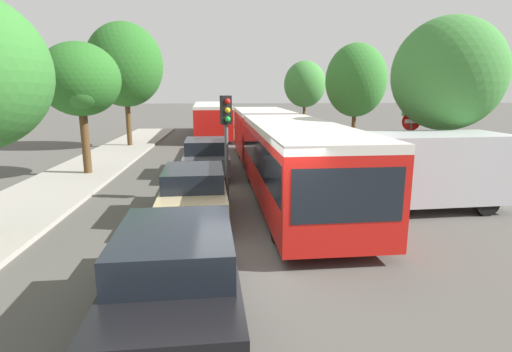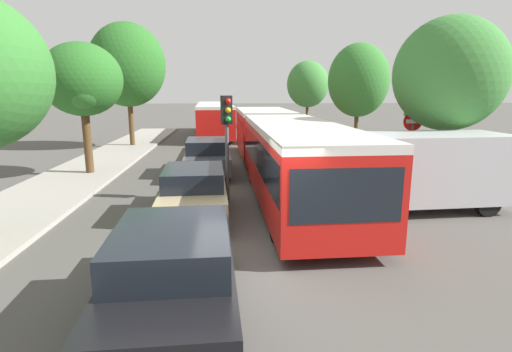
{
  "view_description": "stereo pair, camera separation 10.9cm",
  "coord_description": "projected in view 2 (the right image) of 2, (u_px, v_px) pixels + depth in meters",
  "views": [
    {
      "loc": [
        -0.64,
        -7.73,
        3.58
      ],
      "look_at": [
        0.2,
        3.22,
        1.2
      ],
      "focal_mm": 28.0,
      "sensor_mm": 36.0,
      "label": 1
    },
    {
      "loc": [
        -0.53,
        -7.74,
        3.58
      ],
      "look_at": [
        0.2,
        3.22,
        1.2
      ],
      "focal_mm": 28.0,
      "sensor_mm": 36.0,
      "label": 2
    }
  ],
  "objects": [
    {
      "name": "tree_left_mid",
      "position": [
        82.0,
        82.0,
        16.1
      ],
      "size": [
        3.22,
        3.22,
        5.46
      ],
      "color": "#51381E",
      "rests_on": "ground"
    },
    {
      "name": "tree_right_far",
      "position": [
        308.0,
        84.0,
        38.0
      ],
      "size": [
        3.96,
        3.96,
        6.27
      ],
      "color": "#51381E",
      "rests_on": "ground"
    },
    {
      "name": "no_entry_sign",
      "position": [
        412.0,
        138.0,
        14.43
      ],
      "size": [
        0.7,
        0.08,
        2.82
      ],
      "rotation": [
        0.0,
        0.0,
        -1.57
      ],
      "color": "#56595E",
      "rests_on": "ground"
    },
    {
      "name": "tree_right_mid",
      "position": [
        359.0,
        80.0,
        25.98
      ],
      "size": [
        3.95,
        3.95,
        6.54
      ],
      "color": "#51381E",
      "rests_on": "ground"
    },
    {
      "name": "articulated_bus",
      "position": [
        279.0,
        143.0,
        16.03
      ],
      "size": [
        3.12,
        17.24,
        2.55
      ],
      "rotation": [
        0.0,
        0.0,
        -1.54
      ],
      "color": "red",
      "rests_on": "ground"
    },
    {
      "name": "ground_plane",
      "position": [
        257.0,
        265.0,
        8.34
      ],
      "size": [
        200.0,
        200.0,
        0.0
      ],
      "primitive_type": "plane",
      "color": "#4F4C47"
    },
    {
      "name": "kerb_strip_left",
      "position": [
        101.0,
        163.0,
        19.53
      ],
      "size": [
        3.2,
        33.9,
        0.14
      ],
      "primitive_type": "cube",
      "color": "#9E998E",
      "rests_on": "ground"
    },
    {
      "name": "city_bus_rear",
      "position": [
        215.0,
        117.0,
        31.23
      ],
      "size": [
        3.15,
        11.75,
        2.5
      ],
      "rotation": [
        0.0,
        0.0,
        1.62
      ],
      "color": "red",
      "rests_on": "ground"
    },
    {
      "name": "white_van",
      "position": [
        428.0,
        169.0,
        11.94
      ],
      "size": [
        5.11,
        2.24,
        2.31
      ],
      "rotation": [
        0.0,
        0.0,
        3.2
      ],
      "color": "#B7BABF",
      "rests_on": "ground"
    },
    {
      "name": "queued_car_tan",
      "position": [
        194.0,
        192.0,
        11.34
      ],
      "size": [
        1.94,
        4.24,
        1.45
      ],
      "rotation": [
        0.0,
        0.0,
        1.61
      ],
      "color": "tan",
      "rests_on": "ground"
    },
    {
      "name": "queued_car_graphite",
      "position": [
        208.0,
        156.0,
        17.11
      ],
      "size": [
        2.04,
        4.46,
        1.52
      ],
      "rotation": [
        0.0,
        0.0,
        1.61
      ],
      "color": "#47474C",
      "rests_on": "ground"
    },
    {
      "name": "tree_left_far",
      "position": [
        127.0,
        65.0,
        24.33
      ],
      "size": [
        4.59,
        4.59,
        7.57
      ],
      "color": "#51381E",
      "rests_on": "ground"
    },
    {
      "name": "direction_sign_post",
      "position": [
        414.0,
        115.0,
        16.44
      ],
      "size": [
        0.26,
        1.39,
        3.6
      ],
      "rotation": [
        0.0,
        0.0,
        3.29
      ],
      "color": "#56595E",
      "rests_on": "ground"
    },
    {
      "name": "tree_right_near",
      "position": [
        450.0,
        75.0,
        13.55
      ],
      "size": [
        3.73,
        3.73,
        6.01
      ],
      "color": "#51381E",
      "rests_on": "ground"
    },
    {
      "name": "traffic_light",
      "position": [
        227.0,
        124.0,
        12.68
      ],
      "size": [
        0.38,
        0.4,
        3.4
      ],
      "rotation": [
        0.0,
        0.0,
        -1.23
      ],
      "color": "#56595E",
      "rests_on": "ground"
    },
    {
      "name": "queued_car_black",
      "position": [
        174.0,
        272.0,
        6.27
      ],
      "size": [
        2.05,
        4.48,
        1.53
      ],
      "rotation": [
        0.0,
        0.0,
        1.61
      ],
      "color": "black",
      "rests_on": "ground"
    }
  ]
}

